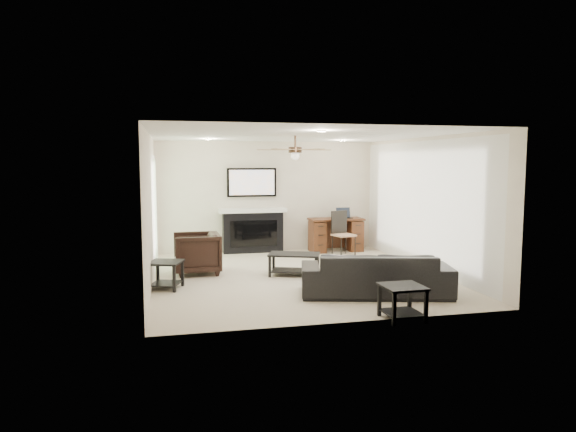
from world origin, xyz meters
name	(u,v)px	position (x,y,z in m)	size (l,w,h in m)	color
room_shell	(306,182)	(0.19, 0.08, 1.68)	(5.50, 5.54, 2.52)	beige
sofa	(376,274)	(0.87, -1.54, 0.33)	(2.27, 0.89, 0.66)	black
armchair	(197,253)	(-1.73, 0.61, 0.38)	(0.81, 0.83, 0.76)	black
coffee_table	(294,264)	(-0.03, 0.06, 0.20)	(0.90, 0.50, 0.40)	black
end_table_near	(402,302)	(0.72, -2.79, 0.23)	(0.52, 0.52, 0.45)	black
end_table_left	(166,275)	(-2.28, -0.44, 0.23)	(0.50, 0.50, 0.45)	black
fireplace_unit	(253,210)	(-0.37, 2.58, 0.95)	(1.52, 0.34, 1.91)	black
desk	(336,235)	(1.50, 2.30, 0.38)	(1.22, 0.56, 0.76)	#402310
desk_chair	(344,233)	(1.50, 1.75, 0.48)	(0.42, 0.44, 0.97)	black
laptop	(345,213)	(1.70, 2.28, 0.88)	(0.33, 0.24, 0.23)	black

